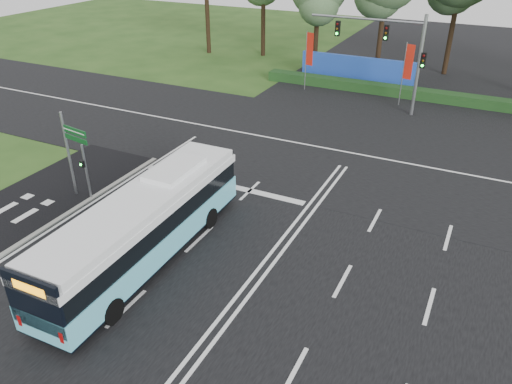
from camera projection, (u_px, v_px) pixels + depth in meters
ground at (266, 260)px, 20.83m from camera, size 120.00×120.00×0.00m
road_main at (266, 259)px, 20.82m from camera, size 20.00×120.00×0.04m
road_cross at (350, 153)px, 30.27m from camera, size 120.00×14.00×0.05m
kerb_strip at (34, 235)px, 22.35m from camera, size 0.25×18.00×0.12m
city_bus at (145, 226)px, 20.08m from camera, size 2.60×11.39×3.26m
pedestrian_signal at (86, 170)px, 24.55m from camera, size 0.28×0.40×2.98m
street_sign at (71, 146)px, 24.25m from camera, size 1.72×0.38×4.47m
banner_flag_left at (309, 53)px, 39.90m from camera, size 0.68×0.27×4.79m
banner_flag_mid at (407, 66)px, 36.50m from camera, size 0.68×0.23×4.72m
traffic_light_gantry at (395, 47)px, 34.65m from camera, size 8.41×0.28×7.00m
hedge at (396, 91)px, 39.93m from camera, size 22.00×1.20×0.80m
blue_hoarding at (357, 69)px, 43.11m from camera, size 10.00×0.30×2.20m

